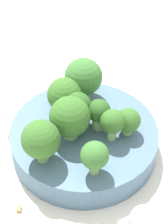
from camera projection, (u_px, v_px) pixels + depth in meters
name	position (u px, v px, depth m)	size (l,w,h in m)	color
ground_plane	(84.00, 148.00, 0.57)	(3.00, 3.00, 0.00)	silver
bowl	(84.00, 139.00, 0.55)	(0.22, 0.22, 0.04)	slate
broccoli_floret_0	(70.00, 117.00, 0.50)	(0.06, 0.06, 0.07)	#8EB770
broccoli_floret_1	(95.00, 156.00, 0.46)	(0.04, 0.04, 0.05)	#84AD66
broccoli_floret_2	(63.00, 96.00, 0.55)	(0.05, 0.05, 0.06)	#84AD66
broccoli_floret_3	(99.00, 113.00, 0.52)	(0.03, 0.03, 0.05)	#8EB770
broccoli_floret_4	(83.00, 77.00, 0.56)	(0.06, 0.06, 0.07)	#8EB770
broccoli_floret_5	(128.00, 121.00, 0.52)	(0.03, 0.03, 0.04)	#8EB770
broccoli_floret_6	(112.00, 122.00, 0.50)	(0.03, 0.03, 0.05)	#8EB770
broccoli_floret_7	(41.00, 140.00, 0.47)	(0.05, 0.05, 0.06)	#7A9E5B
broccoli_floret_8	(80.00, 106.00, 0.53)	(0.04, 0.04, 0.05)	#7A9E5B
almond_crumb_0	(19.00, 208.00, 0.49)	(0.01, 0.01, 0.01)	#AD7F4C
almond_crumb_1	(9.00, 135.00, 0.58)	(0.01, 0.00, 0.01)	olive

